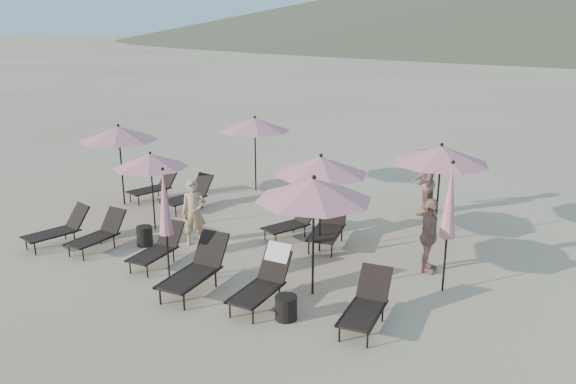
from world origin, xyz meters
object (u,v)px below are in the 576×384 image
Objects in this scene: lounger_3 at (196,268)px; umbrella_open_4 at (441,155)px; umbrella_closed_0 at (165,203)px; beachgoer_c at (429,236)px; lounger_1 at (99,233)px; umbrella_open_0 at (150,161)px; lounger_2 at (158,247)px; lounger_4 at (264,279)px; lounger_8 at (292,222)px; umbrella_open_1 at (321,165)px; umbrella_open_2 at (314,190)px; umbrella_open_3 at (255,125)px; lounger_6 at (155,186)px; lounger_9 at (329,225)px; side_table_0 at (145,236)px; beachgoer_a at (194,213)px; umbrella_closed_1 at (450,202)px; lounger_7 at (189,194)px; lounger_0 at (59,228)px; lounger_5 at (366,303)px; side_table_1 at (286,308)px; beachgoer_b at (423,182)px; umbrella_open_5 at (119,134)px.

lounger_3 is 0.74× the size of umbrella_open_4.
umbrella_closed_0 is 5.59m from beachgoer_c.
umbrella_open_0 reaches higher than lounger_1.
lounger_4 is at bearing -11.35° from lounger_2.
lounger_8 is 2.06m from umbrella_open_1.
beachgoer_c is at bearing 9.48° from umbrella_open_1.
umbrella_open_2 reaches higher than umbrella_open_3.
lounger_1 is 5.80m from umbrella_open_2.
umbrella_open_3 reaches higher than lounger_2.
lounger_6 is 6.32m from lounger_9.
lounger_8 is at bearing 45.61° from side_table_0.
beachgoer_a reaches higher than lounger_6.
umbrella_closed_0 reaches higher than beachgoer_a.
lounger_6 is 3.43× the size of side_table_0.
lounger_1 is 0.83× the size of lounger_3.
lounger_8 is at bearing 78.83° from beachgoer_c.
lounger_2 is 0.58× the size of umbrella_closed_1.
umbrella_open_1 reaches higher than lounger_6.
lounger_7 reaches higher than lounger_8.
lounger_1 is at bearing -160.09° from umbrella_closed_1.
beachgoer_a is at bearing 171.94° from umbrella_open_2.
lounger_0 is 0.96× the size of lounger_4.
umbrella_closed_1 reaches higher than lounger_6.
umbrella_open_2 is at bearing 150.35° from lounger_5.
umbrella_closed_0 is (-3.58, -5.46, -0.50)m from umbrella_open_4.
beachgoer_c reaches higher than beachgoer_a.
lounger_4 is at bearing 158.48° from side_table_1.
side_table_1 is (1.29, -3.08, -1.87)m from umbrella_open_1.
umbrella_open_1 is 0.88× the size of umbrella_closed_1.
lounger_9 is (1.00, 0.14, 0.08)m from lounger_8.
side_table_0 is 0.30× the size of beachgoer_a.
lounger_4 is 3.27m from umbrella_open_1.
lounger_7 is 2.89m from beachgoer_a.
umbrella_open_0 is (0.99, 2.12, 1.42)m from lounger_0.
umbrella_closed_0 reaches higher than umbrella_open_1.
umbrella_closed_0 is 7.75m from beachgoer_b.
side_table_0 is (0.89, -5.34, -1.92)m from umbrella_open_3.
lounger_0 is 3.31m from beachgoer_a.
umbrella_closed_1 is (4.24, -0.69, 1.48)m from lounger_8.
lounger_7 is 3.76m from lounger_8.
umbrella_open_4 is at bearing 20.28° from lounger_9.
lounger_4 is 1.02× the size of lounger_6.
lounger_7 is at bearing 92.48° from lounger_1.
umbrella_open_5 is (-4.24, 2.37, 1.76)m from lounger_2.
umbrella_closed_1 is at bearing 4.31° from lounger_6.
lounger_8 is (3.23, 3.39, -0.01)m from lounger_1.
umbrella_open_1 is at bearing 63.93° from lounger_3.
lounger_6 is 8.51m from side_table_1.
lounger_0 and lounger_5 have the same top height.
lounger_9 is 5.41m from umbrella_open_3.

